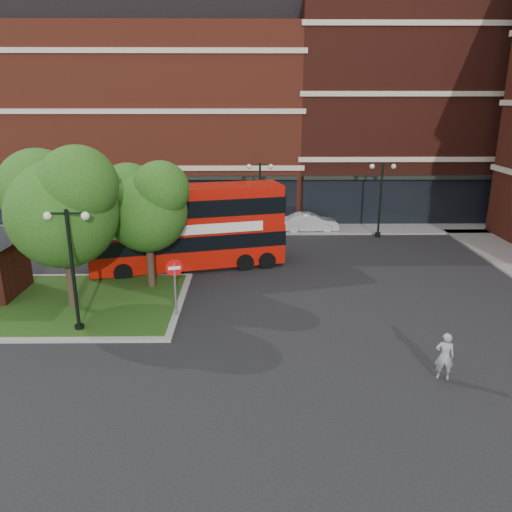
{
  "coord_description": "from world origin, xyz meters",
  "views": [
    {
      "loc": [
        1.36,
        -18.05,
        8.89
      ],
      "look_at": [
        1.62,
        3.88,
        2.0
      ],
      "focal_mm": 35.0,
      "sensor_mm": 36.0,
      "label": 1
    }
  ],
  "objects_px": {
    "bus": "(187,222)",
    "woman": "(445,356)",
    "car_silver": "(218,228)",
    "car_white": "(310,222)"
  },
  "relations": [
    {
      "from": "woman",
      "to": "bus",
      "type": "bearing_deg",
      "value": -35.56
    },
    {
      "from": "bus",
      "to": "car_white",
      "type": "distance_m",
      "value": 11.11
    },
    {
      "from": "car_white",
      "to": "car_silver",
      "type": "bearing_deg",
      "value": 100.88
    },
    {
      "from": "car_silver",
      "to": "bus",
      "type": "bearing_deg",
      "value": 170.0
    },
    {
      "from": "woman",
      "to": "car_silver",
      "type": "bearing_deg",
      "value": -50.29
    },
    {
      "from": "woman",
      "to": "car_white",
      "type": "xyz_separation_m",
      "value": [
        -2.19,
        19.48,
        -0.18
      ]
    },
    {
      "from": "woman",
      "to": "car_white",
      "type": "height_order",
      "value": "woman"
    },
    {
      "from": "bus",
      "to": "car_silver",
      "type": "xyz_separation_m",
      "value": [
        1.25,
        6.38,
        -1.98
      ]
    },
    {
      "from": "bus",
      "to": "woman",
      "type": "relative_size",
      "value": 6.38
    },
    {
      "from": "bus",
      "to": "car_silver",
      "type": "height_order",
      "value": "bus"
    }
  ]
}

